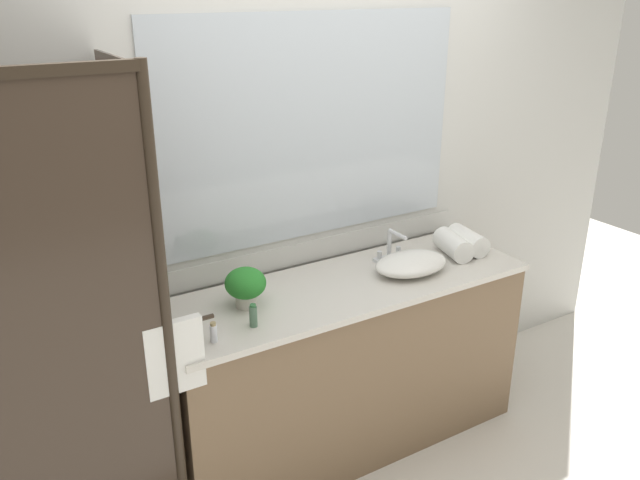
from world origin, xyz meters
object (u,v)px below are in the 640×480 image
(amenity_bottle_conditioner, at_px, (253,282))
(rolled_towel_middle, at_px, (453,245))
(faucet, at_px, (390,250))
(rolled_towel_near_edge, at_px, (468,240))
(amenity_bottle_body_wash, at_px, (253,316))
(potted_plant, at_px, (246,285))
(amenity_bottle_shampoo, at_px, (214,333))
(sink_basin, at_px, (411,264))

(amenity_bottle_conditioner, bearing_deg, rolled_towel_middle, -8.14)
(faucet, bearing_deg, rolled_towel_near_edge, -14.07)
(amenity_bottle_body_wash, distance_m, amenity_bottle_conditioner, 0.32)
(rolled_towel_near_edge, bearing_deg, amenity_bottle_body_wash, -173.45)
(faucet, xyz_separation_m, potted_plant, (-0.84, -0.08, 0.05))
(faucet, relative_size, rolled_towel_middle, 0.71)
(amenity_bottle_shampoo, bearing_deg, amenity_bottle_conditioner, 44.46)
(sink_basin, distance_m, amenity_bottle_conditioner, 0.78)
(potted_plant, bearing_deg, rolled_towel_middle, -2.01)
(rolled_towel_near_edge, bearing_deg, sink_basin, -171.91)
(potted_plant, height_order, amenity_bottle_conditioner, potted_plant)
(amenity_bottle_body_wash, bearing_deg, amenity_bottle_shampoo, -170.92)
(amenity_bottle_conditioner, bearing_deg, amenity_bottle_shampoo, -135.54)
(potted_plant, xyz_separation_m, amenity_bottle_conditioner, (0.09, 0.11, -0.05))
(amenity_bottle_shampoo, bearing_deg, rolled_towel_middle, 6.87)
(rolled_towel_near_edge, bearing_deg, potted_plant, 178.76)
(faucet, height_order, rolled_towel_middle, faucet)
(amenity_bottle_shampoo, height_order, rolled_towel_middle, rolled_towel_middle)
(amenity_bottle_shampoo, bearing_deg, amenity_bottle_body_wash, 9.08)
(amenity_bottle_body_wash, bearing_deg, sink_basin, 5.81)
(faucet, distance_m, amenity_bottle_shampoo, 1.11)
(faucet, relative_size, rolled_towel_near_edge, 0.70)
(amenity_bottle_body_wash, height_order, amenity_bottle_shampoo, amenity_bottle_body_wash)
(amenity_bottle_body_wash, xyz_separation_m, amenity_bottle_shampoo, (-0.19, -0.03, -0.01))
(amenity_bottle_body_wash, height_order, rolled_towel_near_edge, rolled_towel_near_edge)
(potted_plant, relative_size, amenity_bottle_shampoo, 2.12)
(amenity_bottle_conditioner, distance_m, rolled_towel_middle, 1.08)
(amenity_bottle_shampoo, distance_m, rolled_towel_near_edge, 1.51)
(sink_basin, bearing_deg, potted_plant, 174.05)
(potted_plant, bearing_deg, amenity_bottle_shampoo, -138.84)
(rolled_towel_middle, bearing_deg, amenity_bottle_shampoo, -173.13)
(potted_plant, height_order, rolled_towel_middle, potted_plant)
(sink_basin, relative_size, faucet, 2.25)
(sink_basin, relative_size, amenity_bottle_shampoo, 4.52)
(rolled_towel_middle, bearing_deg, rolled_towel_near_edge, 6.82)
(amenity_bottle_body_wash, relative_size, amenity_bottle_conditioner, 0.98)
(sink_basin, distance_m, rolled_towel_near_edge, 0.43)
(potted_plant, height_order, amenity_bottle_body_wash, potted_plant)
(amenity_bottle_conditioner, height_order, amenity_bottle_shampoo, amenity_bottle_conditioner)
(sink_basin, xyz_separation_m, potted_plant, (-0.84, 0.09, 0.06))
(potted_plant, bearing_deg, sink_basin, -5.95)
(sink_basin, height_order, amenity_bottle_conditioner, amenity_bottle_conditioner)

